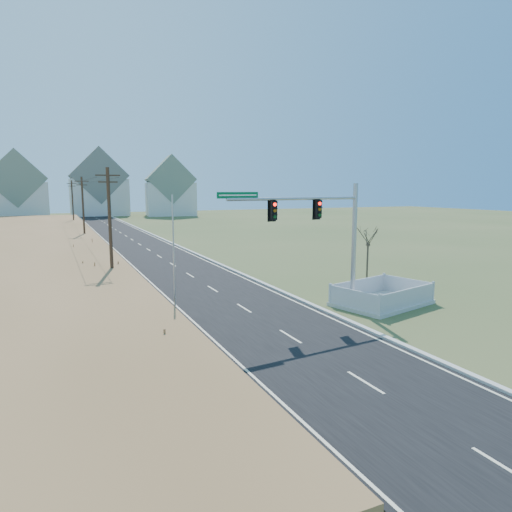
{
  "coord_description": "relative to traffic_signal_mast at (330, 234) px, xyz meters",
  "views": [
    {
      "loc": [
        -10.62,
        -21.37,
        7.4
      ],
      "look_at": [
        0.49,
        3.29,
        3.4
      ],
      "focal_mm": 32.0,
      "sensor_mm": 36.0,
      "label": 1
    }
  ],
  "objects": [
    {
      "name": "ground",
      "position": [
        -4.61,
        -1.57,
        -4.7
      ],
      "size": [
        260.0,
        260.0,
        0.0
      ],
      "primitive_type": "plane",
      "color": "#3B4D25",
      "rests_on": "ground"
    },
    {
      "name": "road",
      "position": [
        -4.61,
        48.43,
        -4.67
      ],
      "size": [
        8.0,
        180.0,
        0.06
      ],
      "primitive_type": "cube",
      "color": "black",
      "rests_on": "ground"
    },
    {
      "name": "curb",
      "position": [
        -0.46,
        48.43,
        -4.61
      ],
      "size": [
        0.3,
        180.0,
        0.18
      ],
      "primitive_type": "cube",
      "color": "#B2AFA8",
      "rests_on": "ground"
    },
    {
      "name": "utility_pole_near",
      "position": [
        -11.11,
        13.43,
        -0.01
      ],
      "size": [
        1.8,
        0.26,
        9.0
      ],
      "color": "#422D1E",
      "rests_on": "ground"
    },
    {
      "name": "utility_pole_mid",
      "position": [
        -11.11,
        43.43,
        -0.01
      ],
      "size": [
        1.8,
        0.26,
        9.0
      ],
      "color": "#422D1E",
      "rests_on": "ground"
    },
    {
      "name": "utility_pole_far",
      "position": [
        -11.11,
        73.43,
        -0.01
      ],
      "size": [
        1.8,
        0.26,
        9.0
      ],
      "color": "#422D1E",
      "rests_on": "ground"
    },
    {
      "name": "condo_nnw",
      "position": [
        -22.61,
        106.43,
        2.24
      ],
      "size": [
        14.93,
        11.17,
        17.03
      ],
      "rotation": [
        0.0,
        0.0,
        0.07
      ],
      "color": "silver",
      "rests_on": "ground"
    },
    {
      "name": "condo_n",
      "position": [
        -2.61,
        110.43,
        2.91
      ],
      "size": [
        15.27,
        10.2,
        18.54
      ],
      "color": "silver",
      "rests_on": "ground"
    },
    {
      "name": "condo_ne",
      "position": [
        15.39,
        102.43,
        2.14
      ],
      "size": [
        14.12,
        10.51,
        16.52
      ],
      "rotation": [
        0.0,
        0.0,
        -0.1
      ],
      "color": "silver",
      "rests_on": "ground"
    },
    {
      "name": "traffic_signal_mast",
      "position": [
        0.0,
        0.0,
        0.0
      ],
      "size": [
        9.66,
        1.37,
        7.73
      ],
      "rotation": [
        0.0,
        0.0,
        0.11
      ],
      "color": "#9EA0A5",
      "rests_on": "ground"
    },
    {
      "name": "fence_enclosure",
      "position": [
        3.93,
        -0.18,
        -4.42
      ],
      "size": [
        6.8,
        5.46,
        1.36
      ],
      "rotation": [
        0.0,
        0.0,
        0.26
      ],
      "color": "#B7B5AD",
      "rests_on": "ground"
    },
    {
      "name": "open_sign",
      "position": [
        2.07,
        0.42,
        -4.38
      ],
      "size": [
        0.48,
        0.1,
        0.6
      ],
      "rotation": [
        0.0,
        0.0,
        -0.07
      ],
      "color": "white",
      "rests_on": "ground"
    },
    {
      "name": "flagpole",
      "position": [
        -8.91,
        2.57,
        -1.87
      ],
      "size": [
        0.32,
        0.32,
        7.08
      ],
      "color": "#B7B5AD",
      "rests_on": "ground"
    },
    {
      "name": "bare_tree",
      "position": [
        7.21,
        5.6,
        -0.87
      ],
      "size": [
        1.79,
        1.79,
        4.75
      ],
      "color": "#4C3F33",
      "rests_on": "ground"
    }
  ]
}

